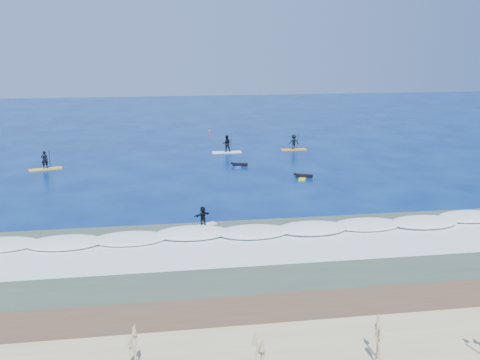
{
  "coord_description": "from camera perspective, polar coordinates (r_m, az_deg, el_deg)",
  "views": [
    {
      "loc": [
        -4.83,
        -43.11,
        12.48
      ],
      "look_at": [
        1.91,
        1.43,
        0.6
      ],
      "focal_mm": 40.0,
      "sensor_mm": 36.0,
      "label": 1
    }
  ],
  "objects": [
    {
      "name": "breaking_wave",
      "position": [
        35.72,
        -0.28,
        -5.68
      ],
      "size": [
        40.0,
        6.0,
        0.3
      ],
      "primitive_type": "cube",
      "color": "white",
      "rests_on": "ground"
    },
    {
      "name": "shallow_water",
      "position": [
        32.04,
        0.77,
        -8.14
      ],
      "size": [
        90.0,
        13.0,
        0.01
      ],
      "primitive_type": "cube",
      "color": "#344738",
      "rests_on": "ground"
    },
    {
      "name": "sup_paddler_left",
      "position": [
        56.19,
        -20.1,
        1.74
      ],
      "size": [
        3.2,
        1.59,
        2.18
      ],
      "rotation": [
        0.0,
        0.0,
        0.28
      ],
      "color": "yellow",
      "rests_on": "ground"
    },
    {
      "name": "dune_grass",
      "position": [
        19.9,
        7.17,
        -17.65
      ],
      "size": [
        40.0,
        4.0,
        1.7
      ],
      "primitive_type": null,
      "color": "tan",
      "rests_on": "dune"
    },
    {
      "name": "wave_surfer",
      "position": [
        36.34,
        -3.98,
        -4.0
      ],
      "size": [
        1.98,
        1.45,
        1.43
      ],
      "rotation": [
        0.0,
        0.0,
        0.52
      ],
      "color": "silver",
      "rests_on": "breaking_wave"
    },
    {
      "name": "marker_buoy",
      "position": [
        73.21,
        -3.27,
        5.16
      ],
      "size": [
        0.28,
        0.28,
        0.66
      ],
      "rotation": [
        0.0,
        0.0,
        -0.15
      ],
      "color": "#F43615",
      "rests_on": "ground"
    },
    {
      "name": "prone_paddler_near",
      "position": [
        49.96,
        6.75,
        0.39
      ],
      "size": [
        1.75,
        2.33,
        0.47
      ],
      "rotation": [
        0.0,
        0.0,
        1.19
      ],
      "color": "yellow",
      "rests_on": "ground"
    },
    {
      "name": "whitewater",
      "position": [
        32.95,
        0.48,
        -7.48
      ],
      "size": [
        34.0,
        5.0,
        0.02
      ],
      "primitive_type": "cube",
      "color": "silver",
      "rests_on": "ground"
    },
    {
      "name": "sup_paddler_right",
      "position": [
        62.49,
        5.75,
        3.94
      ],
      "size": [
        3.01,
        0.81,
        2.1
      ],
      "rotation": [
        0.0,
        0.0,
        0.02
      ],
      "color": "gold",
      "rests_on": "ground"
    },
    {
      "name": "wet_sand_strip",
      "position": [
        25.42,
        3.6,
        -14.66
      ],
      "size": [
        90.0,
        5.0,
        0.08
      ],
      "primitive_type": "cube",
      "color": "#4C3923",
      "rests_on": "ground"
    },
    {
      "name": "ground",
      "position": [
        45.14,
        -2.12,
        -1.29
      ],
      "size": [
        160.0,
        160.0,
        0.0
      ],
      "primitive_type": "plane",
      "color": "#04144E",
      "rests_on": "ground"
    },
    {
      "name": "sup_paddler_center",
      "position": [
        60.74,
        -1.43,
        3.75
      ],
      "size": [
        3.32,
        0.88,
        2.32
      ],
      "rotation": [
        0.0,
        0.0,
        -0.02
      ],
      "color": "white",
      "rests_on": "ground"
    },
    {
      "name": "prone_paddler_far",
      "position": [
        54.12,
        -0.08,
        1.61
      ],
      "size": [
        1.72,
        2.26,
        0.46
      ],
      "rotation": [
        0.0,
        0.0,
        1.28
      ],
      "color": "#1842B4",
      "rests_on": "ground"
    }
  ]
}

